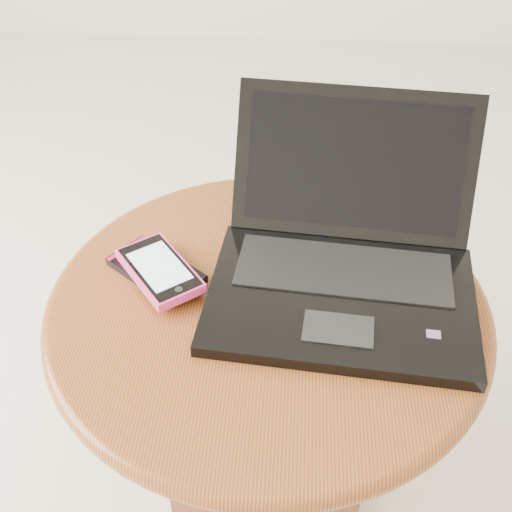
{
  "coord_description": "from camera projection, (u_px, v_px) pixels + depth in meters",
  "views": [
    {
      "loc": [
        0.13,
        -0.57,
        1.05
      ],
      "look_at": [
        0.08,
        0.06,
        0.52
      ],
      "focal_mm": 46.3,
      "sensor_mm": 36.0,
      "label": 1
    }
  ],
  "objects": [
    {
      "name": "table",
      "position": [
        267.0,
        349.0,
        0.92
      ],
      "size": [
        0.58,
        0.58,
        0.46
      ],
      "color": "#5C301D",
      "rests_on": "ground"
    },
    {
      "name": "laptop",
      "position": [
        345.0,
        258.0,
        0.85
      ],
      "size": [
        0.36,
        0.36,
        0.2
      ],
      "color": "black",
      "rests_on": "table"
    },
    {
      "name": "phone_pink",
      "position": [
        160.0,
        270.0,
        0.86
      ],
      "size": [
        0.13,
        0.14,
        0.02
      ],
      "color": "#FF3893",
      "rests_on": "phone_black"
    },
    {
      "name": "phone_black",
      "position": [
        156.0,
        270.0,
        0.88
      ],
      "size": [
        0.14,
        0.13,
        0.01
      ],
      "color": "black",
      "rests_on": "table"
    }
  ]
}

